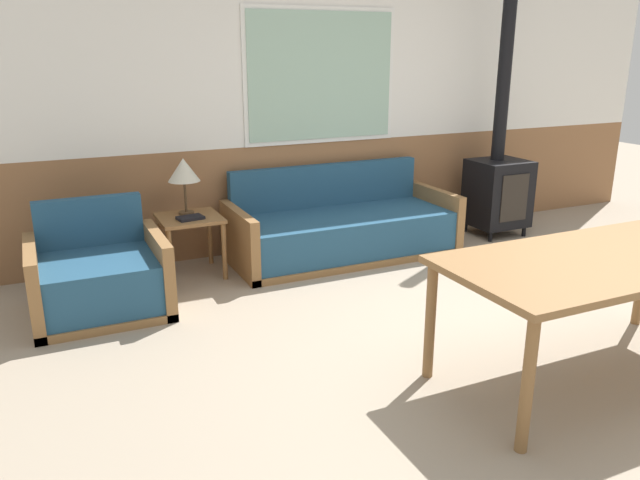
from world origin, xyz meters
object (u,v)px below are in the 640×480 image
(armchair, at_px, (99,279))
(wood_stove, at_px, (499,175))
(side_table, at_px, (190,227))
(couch, at_px, (342,230))
(dining_table, at_px, (604,268))
(table_lamp, at_px, (184,171))

(armchair, relative_size, wood_stove, 0.36)
(side_table, bearing_deg, wood_stove, -1.93)
(couch, height_order, dining_table, couch)
(couch, height_order, side_table, couch)
(couch, distance_m, side_table, 1.39)
(armchair, relative_size, dining_table, 0.50)
(armchair, bearing_deg, couch, -0.84)
(table_lamp, height_order, dining_table, table_lamp)
(couch, distance_m, wood_stove, 1.77)
(couch, xyz_separation_m, dining_table, (0.32, -2.58, 0.42))
(table_lamp, bearing_deg, armchair, -144.11)
(armchair, height_order, wood_stove, wood_stove)
(dining_table, bearing_deg, armchair, 138.78)
(table_lamp, distance_m, dining_table, 3.22)
(couch, distance_m, armchair, 2.20)
(couch, height_order, table_lamp, table_lamp)
(dining_table, distance_m, wood_stove, 2.91)
(armchair, bearing_deg, table_lamp, 24.38)
(couch, xyz_separation_m, armchair, (-2.16, -0.41, 0.00))
(table_lamp, xyz_separation_m, dining_table, (1.70, -2.73, -0.20))
(couch, relative_size, armchair, 2.22)
(table_lamp, distance_m, wood_stove, 3.13)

